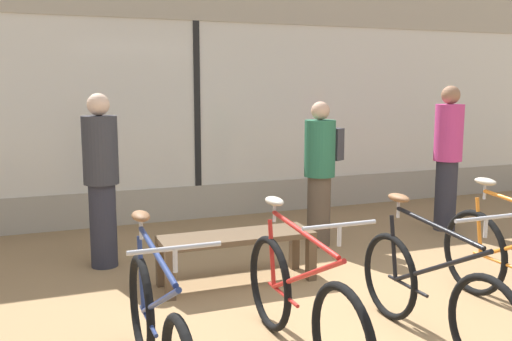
# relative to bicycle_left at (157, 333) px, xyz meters

# --- Properties ---
(ground_plane) EXTENTS (24.00, 24.00, 0.00)m
(ground_plane) POSITION_rel_bicycle_left_xyz_m (1.43, 0.22, -0.38)
(ground_plane) COLOR #99754C
(shop_back_wall) EXTENTS (12.00, 0.08, 3.20)m
(shop_back_wall) POSITION_rel_bicycle_left_xyz_m (1.43, 4.20, 1.26)
(shop_back_wall) COLOR #B2A893
(shop_back_wall) RESTS_ON ground_plane
(bicycle_left) EXTENTS (0.46, 1.74, 1.03)m
(bicycle_left) POSITION_rel_bicycle_left_xyz_m (0.00, 0.00, 0.00)
(bicycle_left) COLOR black
(bicycle_left) RESTS_ON ground_plane
(bicycle_center_left) EXTENTS (0.46, 1.75, 1.03)m
(bicycle_center_left) POSITION_rel_bicycle_left_xyz_m (0.96, 0.09, 0.00)
(bicycle_center_left) COLOR black
(bicycle_center_left) RESTS_ON ground_plane
(bicycle_center_right) EXTENTS (0.46, 1.68, 1.02)m
(bicycle_center_right) POSITION_rel_bicycle_left_xyz_m (1.89, -0.05, -0.01)
(bicycle_center_right) COLOR black
(bicycle_center_right) RESTS_ON ground_plane
(display_bench) EXTENTS (1.40, 0.44, 0.46)m
(display_bench) POSITION_rel_bicycle_left_xyz_m (1.06, 1.61, -0.01)
(display_bench) COLOR brown
(display_bench) RESTS_ON ground_plane
(customer_near_rack) EXTENTS (0.47, 0.47, 1.71)m
(customer_near_rack) POSITION_rel_bicycle_left_xyz_m (-0.00, 2.55, 0.52)
(customer_near_rack) COLOR #2D2D38
(customer_near_rack) RESTS_ON ground_plane
(customer_by_window) EXTENTS (0.43, 0.43, 1.78)m
(customer_by_window) POSITION_rel_bicycle_left_xyz_m (4.11, 2.47, 0.56)
(customer_by_window) COLOR #2D2D38
(customer_by_window) RESTS_ON ground_plane
(customer_mid_floor) EXTENTS (0.56, 0.48, 1.61)m
(customer_mid_floor) POSITION_rel_bicycle_left_xyz_m (2.35, 2.45, 0.48)
(customer_mid_floor) COLOR brown
(customer_mid_floor) RESTS_ON ground_plane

